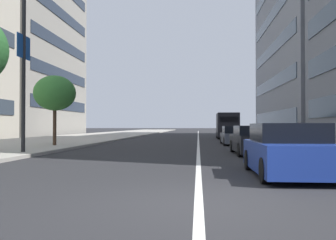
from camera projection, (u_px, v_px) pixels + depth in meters
The scene contains 9 objects.
ground_plane at pixel (199, 204), 6.34m from camera, with size 400.00×400.00×0.00m, color #262628.
sidewalk_right_plaza at pixel (76, 138), 37.28m from camera, with size 160.00×10.76×0.15m, color #A39E93.
lane_centre_stripe at pixel (198, 138), 41.21m from camera, with size 110.00×0.16×0.01m, color silver.
car_mid_block_traffic at pixel (288, 151), 9.84m from camera, with size 4.11×1.95×1.43m.
car_following_behind at pixel (254, 141), 17.25m from camera, with size 4.55×1.98×1.37m.
car_approaching_light at pixel (235, 136), 26.11m from camera, with size 4.54×1.90×1.34m.
delivery_van_ahead at pixel (227, 125), 38.08m from camera, with size 5.41×2.29×2.67m.
street_lamp_with_banners at pixel (31, 33), 16.92m from camera, with size 1.26×2.78×9.38m.
street_tree_by_lamp_post at pixel (55, 93), 22.81m from camera, with size 2.60×2.60×4.39m.
Camera 1 is at (-6.38, 0.01, 1.37)m, focal length 38.76 mm.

